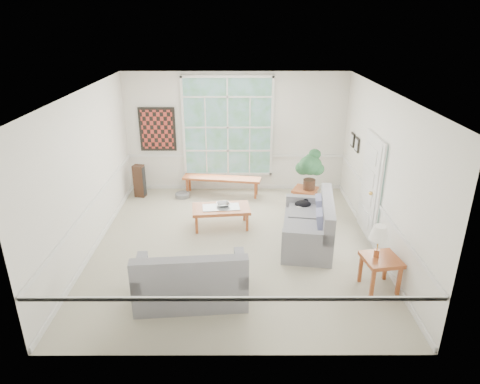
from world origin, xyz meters
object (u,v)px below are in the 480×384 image
Objects in this scene: coffee_table at (221,217)px; end_table at (305,199)px; loveseat_front at (191,273)px; side_table at (379,273)px; loveseat_right at (308,221)px.

end_table is (1.91, 0.88, 0.03)m from coffee_table.
coffee_table is at bearing 76.84° from loveseat_front.
coffee_table is 3.52m from side_table.
loveseat_front is 3.01× the size of side_table.
end_table is 3.23m from side_table.
loveseat_right is at bearing 122.45° from side_table.
loveseat_front reaches higher than side_table.
side_table reaches higher than end_table.
loveseat_front reaches higher than end_table.
side_table is (0.79, -3.13, 0.03)m from end_table.
side_table is (0.97, -1.53, -0.19)m from loveseat_right.
loveseat_right is at bearing -96.48° from end_table.
end_table is at bearing 18.74° from coffee_table.
loveseat_right is 1.63m from end_table.
loveseat_right is 1.03× the size of loveseat_front.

